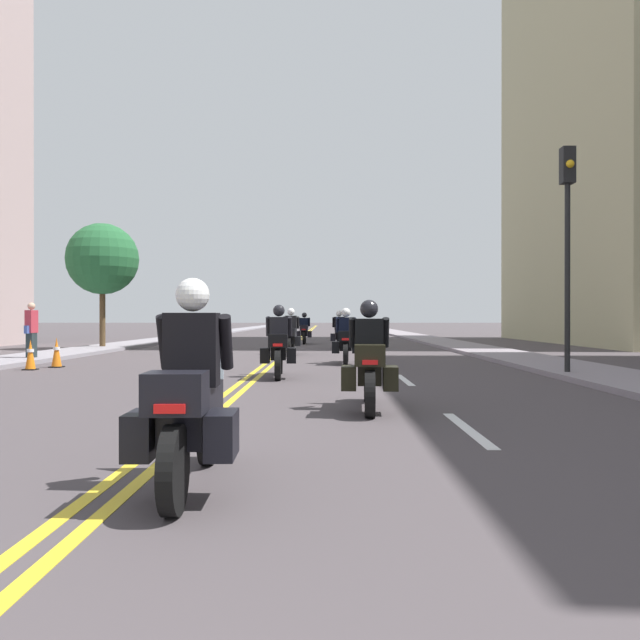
{
  "coord_description": "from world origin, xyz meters",
  "views": [
    {
      "loc": [
        1.6,
        0.46,
        1.3
      ],
      "look_at": [
        1.44,
        19.47,
        1.25
      ],
      "focal_mm": 36.1,
      "sensor_mm": 36.0,
      "label": 1
    }
  ],
  "objects": [
    {
      "name": "sidewalk_right",
      "position": [
        7.65,
        48.0,
        0.06
      ],
      "size": [
        2.25,
        144.0,
        0.12
      ],
      "primitive_type": "cube",
      "color": "gray",
      "rests_on": "ground"
    },
    {
      "name": "centreline_yellow_inner",
      "position": [
        -0.12,
        48.0,
        0.0
      ],
      "size": [
        0.12,
        132.0,
        0.01
      ],
      "primitive_type": "cube",
      "color": "yellow",
      "rests_on": "ground"
    },
    {
      "name": "motorcycle_4",
      "position": [
        0.37,
        23.28,
        0.67
      ],
      "size": [
        0.77,
        2.24,
        1.66
      ],
      "rotation": [
        0.0,
        0.0,
        -0.02
      ],
      "color": "black",
      "rests_on": "ground"
    },
    {
      "name": "building_right_1",
      "position": [
        17.92,
        34.22,
        15.11
      ],
      "size": [
        9.19,
        18.37,
        30.23
      ],
      "color": "tan",
      "rests_on": "ground"
    },
    {
      "name": "centreline_yellow_outer",
      "position": [
        0.12,
        48.0,
        0.0
      ],
      "size": [
        0.12,
        132.0,
        0.01
      ],
      "primitive_type": "cube",
      "color": "yellow",
      "rests_on": "ground"
    },
    {
      "name": "ground_plane",
      "position": [
        0.0,
        48.0,
        0.0
      ],
      "size": [
        264.0,
        264.0,
        0.0
      ],
      "primitive_type": "plane",
      "color": "#463F42"
    },
    {
      "name": "traffic_cone_1",
      "position": [
        -5.5,
        17.34,
        0.39
      ],
      "size": [
        0.32,
        0.32,
        0.79
      ],
      "color": "black",
      "rests_on": "ground"
    },
    {
      "name": "motorcycle_1",
      "position": [
        2.22,
        9.53,
        0.63
      ],
      "size": [
        0.78,
        2.26,
        1.57
      ],
      "rotation": [
        0.0,
        0.0,
        -0.05
      ],
      "color": "black",
      "rests_on": "ground"
    },
    {
      "name": "street_tree_0",
      "position": [
        -7.78,
        27.37,
        3.78
      ],
      "size": [
        2.99,
        2.99,
        5.29
      ],
      "color": "#4D3921",
      "rests_on": "ground"
    },
    {
      "name": "motorcycle_2",
      "position": [
        0.58,
        14.52,
        0.65
      ],
      "size": [
        0.78,
        2.29,
        1.6
      ],
      "rotation": [
        0.0,
        0.0,
        0.05
      ],
      "color": "black",
      "rests_on": "ground"
    },
    {
      "name": "traffic_cone_0",
      "position": [
        -5.8,
        16.5,
        0.38
      ],
      "size": [
        0.31,
        0.31,
        0.77
      ],
      "color": "black",
      "rests_on": "ground"
    },
    {
      "name": "motorcycle_3",
      "position": [
        2.18,
        18.74,
        0.64
      ],
      "size": [
        0.78,
        2.12,
        1.59
      ],
      "rotation": [
        0.0,
        0.0,
        -0.05
      ],
      "color": "black",
      "rests_on": "ground"
    },
    {
      "name": "motorcycle_5",
      "position": [
        2.19,
        28.05,
        0.65
      ],
      "size": [
        0.76,
        2.2,
        1.63
      ],
      "rotation": [
        0.0,
        0.0,
        0.01
      ],
      "color": "black",
      "rests_on": "ground"
    },
    {
      "name": "lane_dashes_white",
      "position": [
        3.26,
        29.0,
        0.0
      ],
      "size": [
        0.14,
        56.4,
        0.01
      ],
      "color": "silver",
      "rests_on": "ground"
    },
    {
      "name": "traffic_light_near",
      "position": [
        6.93,
        14.64,
        3.47
      ],
      "size": [
        0.28,
        0.38,
        5.06
      ],
      "color": "black",
      "rests_on": "ground"
    },
    {
      "name": "sidewalk_left",
      "position": [
        -7.65,
        48.0,
        0.06
      ],
      "size": [
        2.25,
        144.0,
        0.12
      ],
      "primitive_type": "cube",
      "color": "gray",
      "rests_on": "ground"
    },
    {
      "name": "motorcycle_0",
      "position": [
        0.58,
        5.3,
        0.66
      ],
      "size": [
        0.77,
        2.09,
        1.61
      ],
      "rotation": [
        0.0,
        0.0,
        0.03
      ],
      "color": "black",
      "rests_on": "ground"
    },
    {
      "name": "motorcycle_6",
      "position": [
        0.53,
        32.82,
        0.66
      ],
      "size": [
        0.76,
        2.11,
        1.59
      ],
      "rotation": [
        0.0,
        0.0,
        -0.0
      ],
      "color": "black",
      "rests_on": "ground"
    },
    {
      "name": "pedestrian_0",
      "position": [
        -7.25,
        19.69,
        0.92
      ],
      "size": [
        0.27,
        0.5,
        1.77
      ],
      "rotation": [
        0.0,
        0.0,
        4.56
      ],
      "color": "#212C2D",
      "rests_on": "ground"
    }
  ]
}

